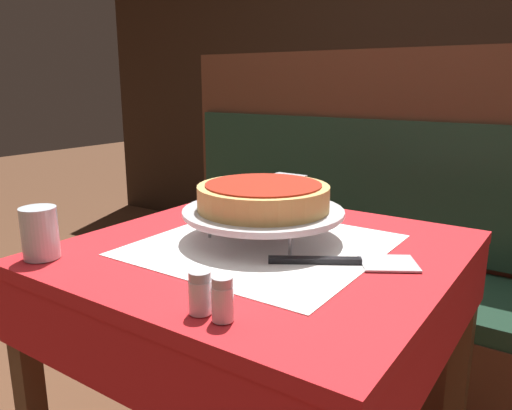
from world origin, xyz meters
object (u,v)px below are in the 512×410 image
dining_table_front (263,289)px  booth_bench (351,291)px  deep_dish_pizza (263,196)px  pizza_server (350,262)px  napkin_holder (289,189)px  condiment_caddy (393,145)px  dining_table_rear (394,172)px  pepper_shaker (223,299)px  water_glass_near (40,233)px  salt_shaker (200,292)px  pizza_pan_stand (263,213)px

dining_table_front → booth_bench: size_ratio=0.49×
dining_table_front → deep_dish_pizza: 0.22m
booth_bench → pizza_server: (0.32, -0.77, 0.42)m
napkin_holder → condiment_caddy: size_ratio=0.70×
deep_dish_pizza → pizza_server: (0.24, -0.04, -0.10)m
pizza_server → dining_table_rear: bearing=106.3°
dining_table_rear → deep_dish_pizza: bearing=-81.0°
pepper_shaker → dining_table_rear: bearing=102.1°
dining_table_front → water_glass_near: (-0.34, -0.34, 0.16)m
salt_shaker → napkin_holder: napkin_holder is taller
deep_dish_pizza → water_glass_near: (-0.31, -0.37, -0.05)m
dining_table_front → condiment_caddy: 1.77m
pizza_pan_stand → napkin_holder: napkin_holder is taller
pepper_shaker → napkin_holder: size_ratio=0.72×
dining_table_rear → pizza_pan_stand: pizza_pan_stand is taller
condiment_caddy → deep_dish_pizza: bearing=-80.6°
pepper_shaker → napkin_holder: 0.78m
booth_bench → napkin_holder: booth_bench is taller
dining_table_rear → water_glass_near: size_ratio=7.08×
pizza_pan_stand → water_glass_near: (-0.31, -0.37, -0.01)m
pizza_server → pizza_pan_stand: bearing=170.7°
dining_table_rear → pizza_pan_stand: bearing=-81.0°
dining_table_rear → condiment_caddy: 0.15m
booth_bench → water_glass_near: size_ratio=15.50×
pizza_pan_stand → water_glass_near: bearing=-130.1°
pizza_server → napkin_holder: 0.52m
dining_table_front → pizza_server: size_ratio=2.89×
booth_bench → salt_shaker: 1.22m
dining_table_rear → salt_shaker: salt_shaker is taller
dining_table_front → deep_dish_pizza: bearing=123.9°
pepper_shaker → salt_shaker: bearing=180.0°
booth_bench → pizza_server: 0.94m
deep_dish_pizza → dining_table_rear: bearing=99.0°
booth_bench → condiment_caddy: size_ratio=11.84×
water_glass_near → napkin_holder: (0.19, 0.70, -0.01)m
booth_bench → pepper_shaker: bearing=-77.2°
booth_bench → napkin_holder: 0.62m
water_glass_near → condiment_caddy: 2.07m
dining_table_rear → pepper_shaker: pepper_shaker is taller
dining_table_rear → condiment_caddy: size_ratio=5.41×
pizza_pan_stand → salt_shaker: size_ratio=5.35×
dining_table_front → booth_bench: 0.84m
water_glass_near → napkin_holder: size_ratio=1.09×
salt_shaker → pepper_shaker: size_ratio=0.99×
pizza_pan_stand → deep_dish_pizza: bearing=180.0°
booth_bench → pepper_shaker: size_ratio=23.63×
pizza_pan_stand → condiment_caddy: size_ratio=2.64×
deep_dish_pizza → pepper_shaker: deep_dish_pizza is taller
pizza_pan_stand → water_glass_near: water_glass_near is taller
water_glass_near → pizza_pan_stand: bearing=49.9°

